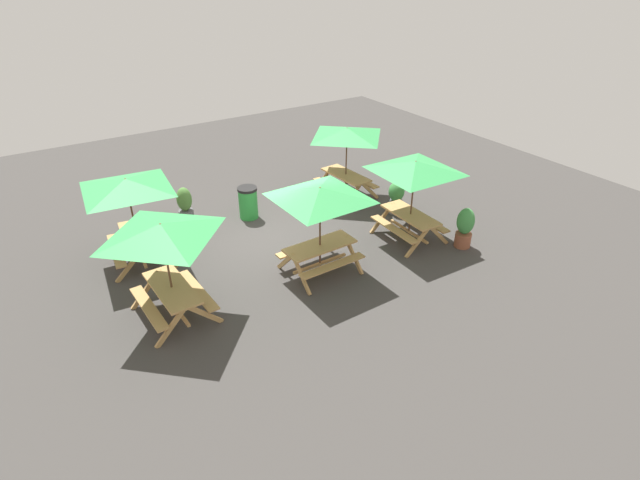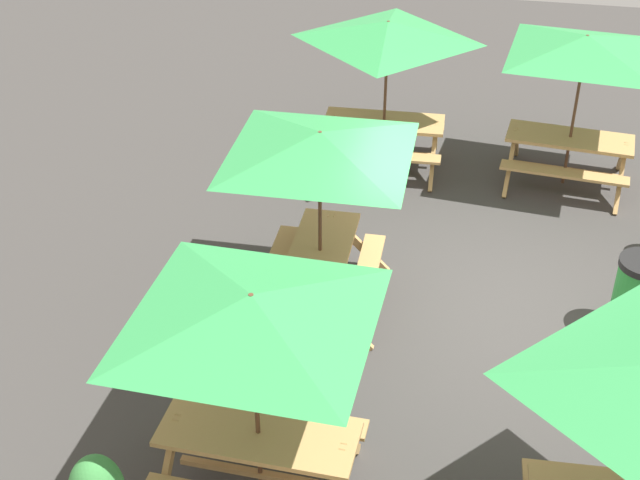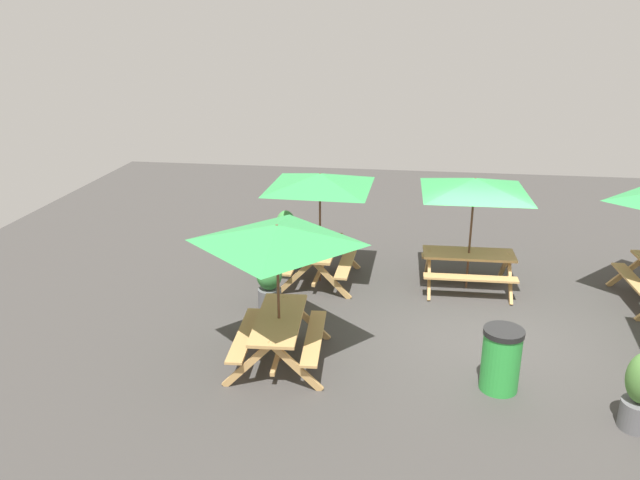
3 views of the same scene
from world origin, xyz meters
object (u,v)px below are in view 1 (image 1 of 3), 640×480
picnic_table_1 (163,237)px  picnic_table_3 (127,191)px  trash_bin_green (248,202)px  picnic_table_2 (415,172)px  potted_plant_0 (185,205)px  potted_plant_2 (465,227)px  picnic_table_0 (320,200)px  potted_plant_1 (396,197)px  picnic_table_4 (347,138)px

picnic_table_1 → picnic_table_3: (-0.01, -2.74, 0.00)m
trash_bin_green → picnic_table_2: bearing=131.5°
picnic_table_3 → trash_bin_green: 3.82m
potted_plant_0 → potted_plant_2: 7.98m
picnic_table_0 → picnic_table_3: same height
picnic_table_1 → picnic_table_2: size_ratio=0.83×
potted_plant_0 → potted_plant_1: size_ratio=1.11×
potted_plant_1 → potted_plant_2: bearing=94.3°
picnic_table_2 → picnic_table_4: (-0.17, -3.30, 0.00)m
picnic_table_3 → potted_plant_1: 7.67m
picnic_table_1 → potted_plant_0: size_ratio=2.08×
picnic_table_2 → potted_plant_0: bearing=-129.7°
picnic_table_0 → potted_plant_0: size_ratio=2.51×
picnic_table_3 → potted_plant_0: size_ratio=2.50×
picnic_table_1 → potted_plant_2: size_ratio=2.04×
picnic_table_1 → picnic_table_2: 6.65m
picnic_table_0 → picnic_table_4: (-3.17, -3.35, 0.00)m
trash_bin_green → potted_plant_0: (1.70, -0.70, 0.07)m
picnic_table_0 → potted_plant_1: 4.29m
potted_plant_2 → picnic_table_3: bearing=-28.1°
picnic_table_2 → potted_plant_1: picnic_table_2 is taller
picnic_table_3 → picnic_table_4: 6.82m
trash_bin_green → potted_plant_1: potted_plant_1 is taller
potted_plant_1 → potted_plant_0: bearing=-26.9°
picnic_table_0 → picnic_table_3: 4.70m
potted_plant_1 → picnic_table_2: bearing=62.8°
trash_bin_green → potted_plant_1: (-3.94, 2.16, 0.04)m
picnic_table_1 → picnic_table_3: same height
picnic_table_0 → trash_bin_green: (0.19, -3.67, -1.49)m
picnic_table_3 → picnic_table_4: same height
picnic_table_2 → potted_plant_1: size_ratio=2.79×
potted_plant_0 → potted_plant_2: size_ratio=0.98×
potted_plant_2 → potted_plant_1: bearing=-85.7°
picnic_table_2 → potted_plant_0: size_ratio=2.51×
picnic_table_0 → picnic_table_1: 3.65m
picnic_table_4 → potted_plant_2: (-0.77, 4.43, -1.40)m
picnic_table_1 → potted_plant_2: picnic_table_1 is taller
trash_bin_green → potted_plant_0: potted_plant_0 is taller
picnic_table_4 → potted_plant_2: size_ratio=2.04×
picnic_table_4 → potted_plant_0: size_ratio=2.08×
picnic_table_4 → potted_plant_1: (-0.57, 1.85, -1.46)m
potted_plant_1 → potted_plant_2: potted_plant_2 is taller
picnic_table_1 → picnic_table_3: 2.74m
picnic_table_4 → picnic_table_0: bearing=-46.9°
picnic_table_3 → potted_plant_2: size_ratio=2.46×
potted_plant_0 → picnic_table_4: bearing=168.7°
picnic_table_0 → picnic_table_1: size_ratio=1.21×
picnic_table_4 → trash_bin_green: (3.37, -0.31, -1.49)m
picnic_table_1 → potted_plant_1: size_ratio=2.31×
picnic_table_2 → picnic_table_1: bearing=-89.9°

